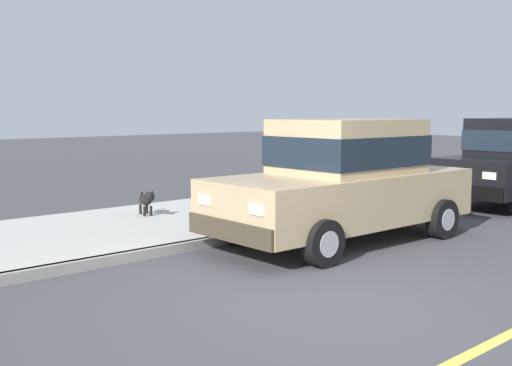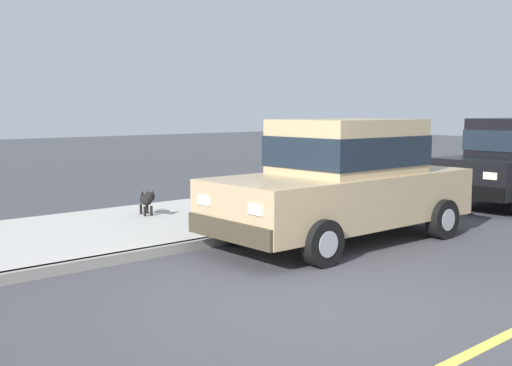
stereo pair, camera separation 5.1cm
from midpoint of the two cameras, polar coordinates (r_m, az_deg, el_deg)
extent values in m
plane|color=#424247|center=(6.74, 7.40, -11.18)|extent=(80.00, 80.00, 0.00)
cube|color=gray|center=(9.05, -8.20, -6.06)|extent=(0.16, 64.00, 0.14)
cube|color=#B7B5AD|center=(10.57, -13.64, -4.33)|extent=(3.60, 64.00, 0.14)
cube|color=#E0D64C|center=(5.88, 19.67, -14.19)|extent=(0.12, 57.60, 0.01)
cube|color=tan|center=(9.80, 7.80, -1.33)|extent=(1.89, 4.54, 0.76)
cube|color=tan|center=(9.80, 8.26, 3.37)|extent=(1.63, 2.13, 0.84)
cube|color=#19232D|center=(9.80, 8.26, 3.00)|extent=(1.66, 2.17, 0.46)
cube|color=#3E3527|center=(8.34, -2.33, -4.36)|extent=(1.77, 0.24, 0.28)
cube|color=#3E3527|center=(11.56, 15.03, -1.47)|extent=(1.77, 0.24, 0.28)
cylinder|color=black|center=(8.25, 6.01, -5.50)|extent=(0.23, 0.64, 0.64)
cylinder|color=#9E9EA3|center=(8.25, 6.01, -5.50)|extent=(0.25, 0.36, 0.35)
cylinder|color=black|center=(9.55, -1.89, -3.79)|extent=(0.23, 0.64, 0.64)
cylinder|color=#9E9EA3|center=(9.55, -1.89, -3.79)|extent=(0.25, 0.36, 0.35)
cylinder|color=black|center=(10.43, 16.60, -3.17)|extent=(0.23, 0.64, 0.64)
cylinder|color=#9E9EA3|center=(10.43, 16.60, -3.17)|extent=(0.25, 0.36, 0.35)
cylinder|color=black|center=(11.48, 9.03, -2.08)|extent=(0.23, 0.64, 0.64)
cylinder|color=#9E9EA3|center=(11.48, 9.03, -2.08)|extent=(0.25, 0.36, 0.35)
cube|color=#EAEACC|center=(7.84, 0.03, -2.45)|extent=(0.28, 0.09, 0.14)
cube|color=#EAEACC|center=(8.70, -4.78, -1.55)|extent=(0.28, 0.09, 0.14)
cube|color=black|center=(14.51, 22.25, 0.84)|extent=(1.81, 3.74, 0.76)
cube|color=black|center=(12.97, 18.54, -0.72)|extent=(1.69, 0.24, 0.28)
cylinder|color=black|center=(13.98, 16.88, -0.72)|extent=(0.23, 0.64, 0.64)
cylinder|color=#9E9EA3|center=(13.98, 16.88, -0.72)|extent=(0.25, 0.36, 0.35)
cylinder|color=black|center=(15.95, 21.34, 0.00)|extent=(0.23, 0.64, 0.64)
cylinder|color=#9E9EA3|center=(15.95, 21.34, 0.00)|extent=(0.25, 0.36, 0.35)
cube|color=#EAEACC|center=(12.64, 20.60, 0.63)|extent=(0.28, 0.09, 0.14)
cube|color=#EAEACC|center=(13.18, 16.55, 1.02)|extent=(0.28, 0.09, 0.14)
ellipsoid|color=black|center=(11.57, -10.25, -1.54)|extent=(0.48, 0.31, 0.20)
cylinder|color=black|center=(11.49, -9.75, -2.54)|extent=(0.05, 0.05, 0.18)
cylinder|color=black|center=(11.46, -10.33, -2.58)|extent=(0.05, 0.05, 0.18)
cylinder|color=black|center=(11.75, -10.13, -2.35)|extent=(0.05, 0.05, 0.18)
cylinder|color=black|center=(11.72, -10.69, -2.38)|extent=(0.05, 0.05, 0.18)
sphere|color=black|center=(11.28, -9.85, -1.28)|extent=(0.17, 0.17, 0.17)
ellipsoid|color=black|center=(11.20, -9.72, -1.44)|extent=(0.12, 0.10, 0.06)
cone|color=black|center=(11.30, -9.63, -0.83)|extent=(0.06, 0.06, 0.07)
cone|color=black|center=(11.27, -10.12, -0.86)|extent=(0.06, 0.06, 0.07)
cylinder|color=black|center=(11.81, -10.60, -1.08)|extent=(0.12, 0.07, 0.13)
cylinder|color=gold|center=(12.75, 9.72, -1.90)|extent=(0.24, 0.24, 0.06)
cylinder|color=gold|center=(12.70, 9.75, -0.54)|extent=(0.17, 0.17, 0.55)
sphere|color=gold|center=(12.67, 9.77, 0.87)|extent=(0.15, 0.15, 0.15)
cylinder|color=gold|center=(12.77, 9.33, -0.37)|extent=(0.10, 0.07, 0.07)
cylinder|color=gold|center=(12.63, 10.17, -0.47)|extent=(0.10, 0.07, 0.07)
camera|label=1|loc=(0.03, -90.14, -0.02)|focal=43.53mm
camera|label=2|loc=(0.03, 89.86, 0.02)|focal=43.53mm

